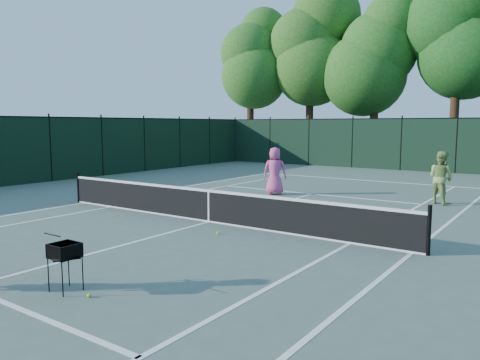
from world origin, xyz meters
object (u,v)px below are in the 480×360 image
Objects in this scene: player_pink at (275,171)px; loose_ball_midcourt at (218,233)px; player_green at (441,178)px; loose_ball_near_cart at (89,295)px; ball_hopper at (65,251)px.

loose_ball_midcourt is at bearing 84.87° from player_pink.
player_green reaches higher than loose_ball_midcourt.
loose_ball_midcourt is (2.24, -6.49, -0.88)m from player_pink.
loose_ball_near_cart is 1.00× the size of loose_ball_midcourt.
player_pink is at bearing 109.08° from loose_ball_midcourt.
loose_ball_near_cart and loose_ball_midcourt have the same top height.
player_pink is 26.84× the size of loose_ball_near_cart.
ball_hopper is at bearing 79.25° from player_pink.
loose_ball_near_cart is (0.55, 0.03, -0.63)m from ball_hopper.
player_green is 12.67m from loose_ball_near_cart.
player_pink is 6.92m from loose_ball_midcourt.
player_green is at bearing 169.51° from player_pink.
player_green is 8.65m from loose_ball_midcourt.
player_green is at bearing 100.69° from ball_hopper.
loose_ball_near_cart is (3.19, -11.00, -0.88)m from player_pink.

